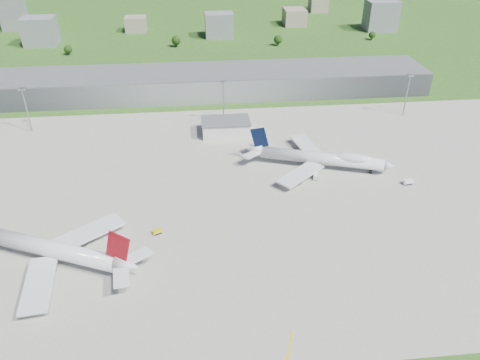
{
  "coord_description": "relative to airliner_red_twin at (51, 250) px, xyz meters",
  "views": [
    {
      "loc": [
        -6.44,
        -138.36,
        115.91
      ],
      "look_at": [
        11.38,
        35.05,
        9.0
      ],
      "focal_mm": 35.0,
      "sensor_mm": 36.0,
      "label": 1
    }
  ],
  "objects": [
    {
      "name": "ground",
      "position": [
        61.54,
        150.3,
        -5.43
      ],
      "size": [
        1400.0,
        1400.0,
        0.0
      ],
      "primitive_type": "plane",
      "color": "#2A571B",
      "rests_on": "ground"
    },
    {
      "name": "apron",
      "position": [
        71.54,
        40.3,
        -5.39
      ],
      "size": [
        360.0,
        190.0,
        0.08
      ],
      "primitive_type": "cube",
      "color": "gray",
      "rests_on": "ground"
    },
    {
      "name": "terminal",
      "position": [
        61.54,
        165.3,
        2.07
      ],
      "size": [
        300.0,
        42.0,
        15.0
      ],
      "primitive_type": "cube",
      "color": "gray",
      "rests_on": "ground"
    },
    {
      "name": "ops_building",
      "position": [
        71.54,
        100.3,
        -1.43
      ],
      "size": [
        26.0,
        16.0,
        8.0
      ],
      "primitive_type": "cube",
      "color": "silver",
      "rests_on": "ground"
    },
    {
      "name": "mast_west",
      "position": [
        -38.46,
        115.3,
        12.28
      ],
      "size": [
        3.5,
        2.0,
        25.9
      ],
      "color": "gray",
      "rests_on": "ground"
    },
    {
      "name": "mast_center",
      "position": [
        71.54,
        115.3,
        12.28
      ],
      "size": [
        3.5,
        2.0,
        25.9
      ],
      "color": "gray",
      "rests_on": "ground"
    },
    {
      "name": "mast_east",
      "position": [
        181.54,
        115.3,
        12.28
      ],
      "size": [
        3.5,
        2.0,
        25.9
      ],
      "color": "gray",
      "rests_on": "ground"
    },
    {
      "name": "airliner_red_twin",
      "position": [
        0.0,
        0.0,
        0.0
      ],
      "size": [
        70.31,
        53.03,
        20.38
      ],
      "rotation": [
        0.0,
        0.0,
        2.73
      ],
      "color": "silver",
      "rests_on": "ground"
    },
    {
      "name": "airliner_blue_quad",
      "position": [
        115.39,
        57.59,
        -0.2
      ],
      "size": [
        69.88,
        53.48,
        18.81
      ],
      "rotation": [
        0.0,
        0.0,
        -0.33
      ],
      "color": "silver",
      "rests_on": "ground"
    },
    {
      "name": "tug_yellow",
      "position": [
        37.32,
        12.5,
        -4.51
      ],
      "size": [
        4.08,
        3.46,
        1.77
      ],
      "rotation": [
        0.0,
        0.0,
        0.5
      ],
      "color": "yellow",
      "rests_on": "ground"
    },
    {
      "name": "van_white_near",
      "position": [
        110.38,
        47.55,
        -4.19
      ],
      "size": [
        3.3,
        5.15,
        2.44
      ],
      "rotation": [
        0.0,
        0.0,
        1.3
      ],
      "color": "silver",
      "rests_on": "ground"
    },
    {
      "name": "van_white_far",
      "position": [
        152.0,
        38.19,
        -4.23
      ],
      "size": [
        4.75,
        2.68,
        2.36
      ],
      "rotation": [
        0.0,
        0.0,
        0.12
      ],
      "color": "white",
      "rests_on": "ground"
    },
    {
      "name": "bldg_w",
      "position": [
        -78.46,
        300.3,
        6.57
      ],
      "size": [
        28.0,
        22.0,
        24.0
      ],
      "primitive_type": "cube",
      "color": "slate",
      "rests_on": "ground"
    },
    {
      "name": "bldg_cw",
      "position": [
        1.54,
        340.3,
        1.57
      ],
      "size": [
        20.0,
        18.0,
        14.0
      ],
      "primitive_type": "cube",
      "color": "gray",
      "rests_on": "ground"
    },
    {
      "name": "bldg_c",
      "position": [
        81.54,
        310.3,
        5.57
      ],
      "size": [
        26.0,
        20.0,
        22.0
      ],
      "primitive_type": "cube",
      "color": "slate",
      "rests_on": "ground"
    },
    {
      "name": "bldg_ce",
      "position": [
        161.54,
        350.3,
        2.57
      ],
      "size": [
        22.0,
        24.0,
        16.0
      ],
      "primitive_type": "cube",
      "color": "gray",
      "rests_on": "ground"
    },
    {
      "name": "bldg_e",
      "position": [
        241.54,
        320.3,
        8.57
      ],
      "size": [
        30.0,
        22.0,
        28.0
      ],
      "primitive_type": "cube",
      "color": "slate",
      "rests_on": "ground"
    },
    {
      "name": "bldg_tall_w",
      "position": [
        -118.46,
        360.3,
        16.57
      ],
      "size": [
        22.0,
        20.0,
        44.0
      ],
      "primitive_type": "cube",
      "color": "slate",
      "rests_on": "ground"
    },
    {
      "name": "tree_w",
      "position": [
        -48.46,
        265.3,
        -0.57
      ],
      "size": [
        6.75,
        6.75,
        8.25
      ],
      "color": "#382314",
      "rests_on": "ground"
    },
    {
      "name": "tree_c",
      "position": [
        41.54,
        280.3,
        0.41
      ],
      "size": [
        8.1,
        8.1,
        9.9
      ],
      "color": "#382314",
      "rests_on": "ground"
    },
    {
      "name": "tree_e",
      "position": [
        131.54,
        275.3,
        0.08
      ],
      "size": [
        7.65,
        7.65,
        9.35
      ],
      "color": "#382314",
      "rests_on": "ground"
    },
    {
      "name": "tree_far_e",
      "position": [
        221.54,
        285.3,
        -0.9
      ],
      "size": [
        6.3,
        6.3,
        7.7
      ],
      "color": "#382314",
      "rests_on": "ground"
    }
  ]
}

